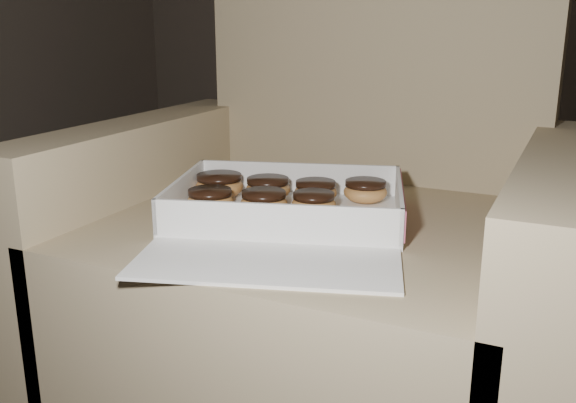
% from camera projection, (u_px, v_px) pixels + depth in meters
% --- Properties ---
extents(armchair, '(0.85, 0.72, 0.89)m').
position_uv_depth(armchair, '(327.00, 270.00, 1.15)').
color(armchair, '#9E8665').
rests_on(armchair, floor).
extents(bakery_box, '(0.47, 0.51, 0.06)m').
position_uv_depth(bakery_box, '(287.00, 217.00, 1.02)').
color(bakery_box, white).
rests_on(bakery_box, armchair).
extents(donut_a, '(0.09, 0.09, 0.04)m').
position_uv_depth(donut_a, '(219.00, 185.00, 1.14)').
color(donut_a, '#E2954F').
rests_on(donut_a, bakery_box).
extents(donut_b, '(0.07, 0.07, 0.04)m').
position_uv_depth(donut_b, '(314.00, 203.00, 1.04)').
color(donut_b, '#E2954F').
rests_on(donut_b, bakery_box).
extents(donut_c, '(0.07, 0.07, 0.04)m').
position_uv_depth(donut_c, '(316.00, 191.00, 1.11)').
color(donut_c, '#E2954F').
rests_on(donut_c, bakery_box).
extents(donut_d, '(0.08, 0.08, 0.04)m').
position_uv_depth(donut_d, '(365.00, 191.00, 1.11)').
color(donut_d, '#E2954F').
rests_on(donut_d, bakery_box).
extents(donut_e, '(0.08, 0.08, 0.04)m').
position_uv_depth(donut_e, '(210.00, 200.00, 1.05)').
color(donut_e, '#E2954F').
rests_on(donut_e, bakery_box).
extents(donut_f, '(0.08, 0.08, 0.04)m').
position_uv_depth(donut_f, '(264.00, 202.00, 1.04)').
color(donut_f, '#E2954F').
rests_on(donut_f, bakery_box).
extents(donut_g, '(0.08, 0.08, 0.04)m').
position_uv_depth(donut_g, '(268.00, 188.00, 1.12)').
color(donut_g, '#E2954F').
rests_on(donut_g, bakery_box).
extents(crumb_a, '(0.01, 0.01, 0.00)m').
position_uv_depth(crumb_a, '(277.00, 224.00, 0.99)').
color(crumb_a, black).
rests_on(crumb_a, bakery_box).
extents(crumb_b, '(0.01, 0.01, 0.00)m').
position_uv_depth(crumb_b, '(253.00, 221.00, 1.01)').
color(crumb_b, black).
rests_on(crumb_b, bakery_box).
extents(crumb_c, '(0.01, 0.01, 0.00)m').
position_uv_depth(crumb_c, '(359.00, 237.00, 0.93)').
color(crumb_c, black).
rests_on(crumb_c, bakery_box).
extents(crumb_d, '(0.01, 0.01, 0.00)m').
position_uv_depth(crumb_d, '(239.00, 232.00, 0.96)').
color(crumb_d, black).
rests_on(crumb_d, bakery_box).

